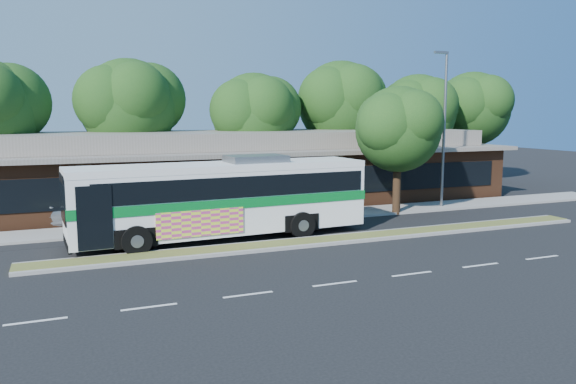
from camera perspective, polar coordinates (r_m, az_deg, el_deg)
name	(u,v)px	position (r m, az deg, el deg)	size (l,w,h in m)	color
ground	(345,244)	(24.36, 5.78, -5.24)	(120.00, 120.00, 0.00)	black
median_strip	(338,239)	(24.87, 5.14, -4.78)	(26.00, 1.10, 0.15)	brown
sidewalk	(289,217)	(30.03, 0.07, -2.57)	(44.00, 2.60, 0.12)	gray
plaza_building	(250,168)	(35.88, -3.91, 2.47)	(33.20, 11.20, 4.45)	#532D1A
lamp_post	(444,125)	(33.99, 15.54, 6.59)	(0.93, 0.18, 9.07)	slate
tree_bg_b	(135,104)	(37.38, -15.24, 8.60)	(6.69, 6.00, 9.00)	black
tree_bg_c	(259,113)	(38.20, -2.96, 8.02)	(6.24, 5.60, 8.26)	black
tree_bg_d	(345,102)	(41.96, 5.81, 9.11)	(6.91, 6.20, 9.37)	black
tree_bg_e	(421,111)	(44.22, 13.34, 8.00)	(6.47, 5.80, 8.50)	black
tree_bg_f	(475,107)	(48.72, 18.50, 8.15)	(6.69, 6.00, 8.92)	black
transit_bus	(223,193)	(24.97, -6.58, -0.13)	(13.28, 3.64, 3.69)	white
sedan	(42,211)	(30.38, -23.69, -1.75)	(2.17, 5.35, 1.55)	silver
sidewalk_tree	(402,127)	(31.65, 11.55, 6.47)	(5.22, 4.68, 7.05)	black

